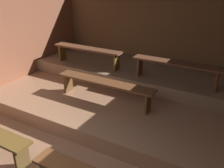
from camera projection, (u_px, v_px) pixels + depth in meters
name	position (u px, v px, depth m)	size (l,w,h in m)	color
ground	(101.00, 120.00, 5.19)	(5.98, 5.84, 0.08)	#9B6D50
wall_back	(149.00, 36.00, 6.70)	(5.98, 0.06, 2.47)	brown
wall_left	(7.00, 45.00, 5.85)	(0.06, 5.84, 2.47)	#94553A
platform_lower	(118.00, 97.00, 5.74)	(5.18, 3.46, 0.31)	#A57555
platform_middle	(135.00, 73.00, 6.32)	(5.18, 1.68, 0.31)	#92765B
bench_floor_left	(1.00, 141.00, 3.89)	(1.14, 0.32, 0.46)	brown
bench_lower_center	(105.00, 85.00, 5.08)	(2.18, 0.32, 0.46)	brown
bench_middle_left	(88.00, 51.00, 6.27)	(1.92, 0.32, 0.46)	brown
bench_middle_right	(176.00, 66.00, 5.24)	(1.92, 0.32, 0.46)	brown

